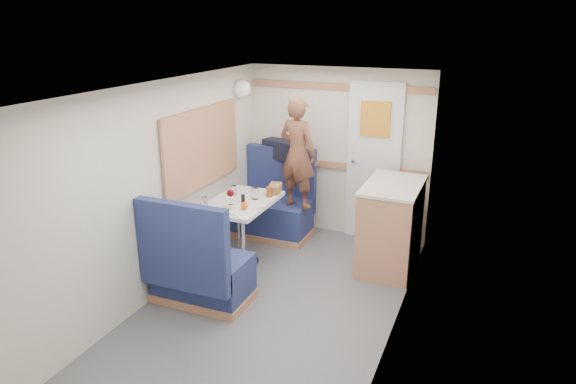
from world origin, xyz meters
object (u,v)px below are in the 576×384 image
at_px(orange_fruit, 244,206).
at_px(dome_light, 242,89).
at_px(person, 298,153).
at_px(tumbler_mid, 234,190).
at_px(wine_glass, 230,194).
at_px(dinette_table, 241,214).
at_px(bench_far, 275,211).
at_px(tray, 242,209).
at_px(duffel_bag, 282,149).
at_px(cheese_block, 229,207).
at_px(bread_loaf, 275,189).
at_px(galley_counter, 391,225).
at_px(bench_near, 198,273).
at_px(beer_glass, 269,192).
at_px(tumbler_right, 255,193).
at_px(tumbler_left, 204,203).
at_px(pepper_grinder, 243,200).

bearing_deg(orange_fruit, dome_light, 117.07).
height_order(person, tumbler_mid, person).
xyz_separation_m(wine_glass, tumbler_mid, (-0.13, 0.31, -0.07)).
distance_m(dinette_table, dome_light, 1.51).
distance_m(bench_far, tray, 1.18).
height_order(duffel_bag, wine_glass, duffel_bag).
xyz_separation_m(cheese_block, bread_loaf, (0.19, 0.68, 0.01)).
height_order(bench_far, galley_counter, bench_far).
xyz_separation_m(dinette_table, person, (0.34, 0.76, 0.51)).
relative_size(bench_far, galley_counter, 1.14).
height_order(dinette_table, bench_near, bench_near).
xyz_separation_m(person, bread_loaf, (-0.11, -0.38, -0.31)).
bearing_deg(beer_glass, bread_loaf, 90.00).
xyz_separation_m(person, orange_fruit, (-0.17, -1.01, -0.31)).
relative_size(tray, orange_fruit, 4.82).
xyz_separation_m(bench_near, tray, (0.13, 0.64, 0.43)).
xyz_separation_m(person, tray, (-0.20, -0.99, -0.35)).
xyz_separation_m(bench_near, tumbler_right, (0.12, 0.97, 0.48)).
relative_size(tumbler_right, bread_loaf, 0.56).
bearing_deg(duffel_bag, bench_near, -70.87).
xyz_separation_m(person, tumbler_right, (-0.22, -0.65, -0.30)).
height_order(galley_counter, tumbler_mid, galley_counter).
bearing_deg(bench_far, bench_near, -90.00).
bearing_deg(tumbler_right, bench_near, -96.82).
bearing_deg(galley_counter, bench_far, 167.90).
relative_size(bench_far, dome_light, 5.25).
relative_size(bench_near, tumbler_left, 9.02).
distance_m(bench_far, tumbler_left, 1.32).
relative_size(tumbler_left, tumbler_mid, 1.16).
xyz_separation_m(tumbler_right, bread_loaf, (0.11, 0.27, -0.02)).
distance_m(galley_counter, cheese_block, 1.70).
height_order(orange_fruit, beer_glass, beer_glass).
height_order(tray, tumbler_right, tumbler_right).
distance_m(bench_far, cheese_block, 1.26).
distance_m(dinette_table, bench_far, 0.90).
height_order(cheese_block, pepper_grinder, pepper_grinder).
xyz_separation_m(dome_light, beer_glass, (0.61, -0.62, -0.98)).
bearing_deg(beer_glass, dome_light, 134.59).
bearing_deg(dinette_table, bench_near, -90.00).
bearing_deg(pepper_grinder, duffel_bag, 94.03).
height_order(orange_fruit, pepper_grinder, pepper_grinder).
distance_m(dome_light, beer_glass, 1.31).
xyz_separation_m(dome_light, person, (0.73, -0.09, -0.67)).
relative_size(person, orange_fruit, 17.57).
bearing_deg(wine_glass, tumbler_left, -137.55).
bearing_deg(tumbler_mid, tray, -52.30).
xyz_separation_m(galley_counter, tumbler_left, (-1.69, -0.89, 0.31)).
bearing_deg(bread_loaf, tumbler_right, -112.06).
xyz_separation_m(dinette_table, bench_near, (-0.00, -0.86, -0.27)).
xyz_separation_m(person, cheese_block, (-0.31, -1.06, -0.33)).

